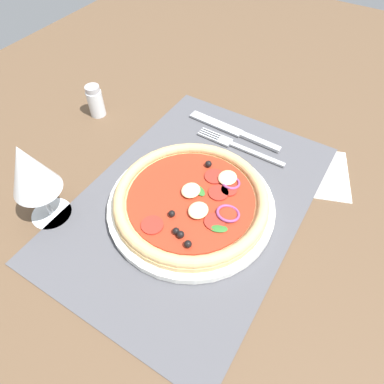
{
  "coord_description": "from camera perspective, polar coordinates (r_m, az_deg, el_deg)",
  "views": [
    {
      "loc": [
        -30.68,
        -18.59,
        45.14
      ],
      "look_at": [
        -0.56,
        0.0,
        2.63
      ],
      "focal_mm": 31.91,
      "sensor_mm": 36.0,
      "label": 1
    }
  ],
  "objects": [
    {
      "name": "plate",
      "position": [
        0.56,
        -0.15,
        -2.21
      ],
      "size": [
        27.09,
        27.09,
        1.23
      ],
      "primitive_type": "cylinder",
      "color": "silver",
      "rests_on": "placemat"
    },
    {
      "name": "fork",
      "position": [
        0.67,
        7.29,
        7.73
      ],
      "size": [
        2.24,
        18.02,
        0.44
      ],
      "rotation": [
        0.0,
        0.0,
        1.56
      ],
      "color": "#B2B5BA",
      "rests_on": "placemat"
    },
    {
      "name": "pepper_shaker",
      "position": [
        0.75,
        -15.84,
        14.39
      ],
      "size": [
        3.2,
        3.2,
        6.7
      ],
      "color": "silver",
      "rests_on": "ground_plane"
    },
    {
      "name": "wine_glass",
      "position": [
        0.53,
        -25.51,
        3.07
      ],
      "size": [
        7.2,
        7.2,
        14.9
      ],
      "color": "silver",
      "rests_on": "ground_plane"
    },
    {
      "name": "napkin",
      "position": [
        0.66,
        20.1,
        3.16
      ],
      "size": [
        15.6,
        14.87,
        0.36
      ],
      "primitive_type": "cube",
      "rotation": [
        0.0,
        0.0,
        0.36
      ],
      "color": "silver",
      "rests_on": "ground_plane"
    },
    {
      "name": "ground_plane",
      "position": [
        0.59,
        0.29,
        -2.04
      ],
      "size": [
        190.0,
        140.0,
        2.4
      ],
      "primitive_type": "cube",
      "color": "brown"
    },
    {
      "name": "placemat",
      "position": [
        0.58,
        0.29,
        -1.19
      ],
      "size": [
        49.63,
        34.3,
        0.4
      ],
      "primitive_type": "cube",
      "color": "#4C4C51",
      "rests_on": "ground_plane"
    },
    {
      "name": "pizza",
      "position": [
        0.54,
        -0.06,
        -1.13
      ],
      "size": [
        24.89,
        24.89,
        2.46
      ],
      "color": "tan",
      "rests_on": "plate"
    },
    {
      "name": "knife",
      "position": [
        0.7,
        6.84,
        10.16
      ],
      "size": [
        2.5,
        20.05,
        0.62
      ],
      "rotation": [
        0.0,
        0.0,
        1.53
      ],
      "color": "#B2B5BA",
      "rests_on": "placemat"
    }
  ]
}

